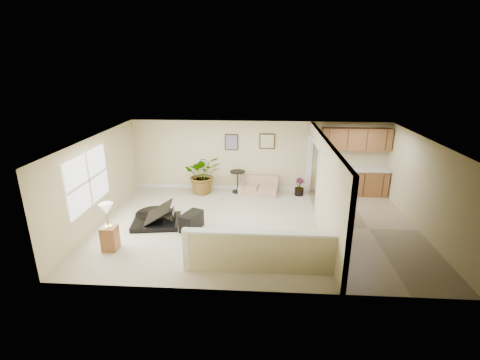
# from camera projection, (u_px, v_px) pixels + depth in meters

# --- Properties ---
(floor) EXTENTS (9.00, 9.00, 0.00)m
(floor) POSITION_uv_depth(u_px,v_px,m) (256.00, 226.00, 9.90)
(floor) COLOR #C0AF95
(floor) RESTS_ON ground
(back_wall) EXTENTS (9.00, 0.04, 2.50)m
(back_wall) POSITION_uv_depth(u_px,v_px,m) (258.00, 156.00, 12.33)
(back_wall) COLOR #C7B988
(back_wall) RESTS_ON floor
(front_wall) EXTENTS (9.00, 0.04, 2.50)m
(front_wall) POSITION_uv_depth(u_px,v_px,m) (254.00, 236.00, 6.66)
(front_wall) COLOR #C7B988
(front_wall) RESTS_ON floor
(left_wall) EXTENTS (0.04, 6.00, 2.50)m
(left_wall) POSITION_uv_depth(u_px,v_px,m) (97.00, 181.00, 9.77)
(left_wall) COLOR #C7B988
(left_wall) RESTS_ON floor
(right_wall) EXTENTS (0.04, 6.00, 2.50)m
(right_wall) POSITION_uv_depth(u_px,v_px,m) (426.00, 188.00, 9.22)
(right_wall) COLOR #C7B988
(right_wall) RESTS_ON floor
(ceiling) EXTENTS (9.00, 6.00, 0.04)m
(ceiling) POSITION_uv_depth(u_px,v_px,m) (257.00, 139.00, 9.09)
(ceiling) COLOR silver
(ceiling) RESTS_ON back_wall
(kitchen_vinyl) EXTENTS (2.70, 6.00, 0.01)m
(kitchen_vinyl) POSITION_uv_depth(u_px,v_px,m) (369.00, 229.00, 9.70)
(kitchen_vinyl) COLOR tan
(kitchen_vinyl) RESTS_ON floor
(interior_partition) EXTENTS (0.18, 5.99, 2.50)m
(interior_partition) POSITION_uv_depth(u_px,v_px,m) (322.00, 184.00, 9.63)
(interior_partition) COLOR #C7B988
(interior_partition) RESTS_ON floor
(pony_half_wall) EXTENTS (3.42, 0.22, 1.00)m
(pony_half_wall) POSITION_uv_depth(u_px,v_px,m) (258.00, 251.00, 7.55)
(pony_half_wall) COLOR #C7B988
(pony_half_wall) RESTS_ON floor
(left_window) EXTENTS (0.05, 2.15, 1.45)m
(left_window) POSITION_uv_depth(u_px,v_px,m) (88.00, 180.00, 9.23)
(left_window) COLOR white
(left_window) RESTS_ON left_wall
(wall_art_left) EXTENTS (0.48, 0.04, 0.58)m
(wall_art_left) POSITION_uv_depth(u_px,v_px,m) (232.00, 142.00, 12.20)
(wall_art_left) COLOR #372714
(wall_art_left) RESTS_ON back_wall
(wall_mirror) EXTENTS (0.55, 0.04, 0.55)m
(wall_mirror) POSITION_uv_depth(u_px,v_px,m) (267.00, 141.00, 12.11)
(wall_mirror) COLOR #372714
(wall_mirror) RESTS_ON back_wall
(kitchen_cabinets) EXTENTS (2.36, 0.65, 2.33)m
(kitchen_cabinets) POSITION_uv_depth(u_px,v_px,m) (350.00, 170.00, 12.00)
(kitchen_cabinets) COLOR #925B2F
(kitchen_cabinets) RESTS_ON floor
(piano) EXTENTS (1.67, 1.71, 1.24)m
(piano) POSITION_uv_depth(u_px,v_px,m) (156.00, 206.00, 9.95)
(piano) COLOR black
(piano) RESTS_ON floor
(piano_bench) EXTENTS (0.61, 0.82, 0.49)m
(piano_bench) POSITION_uv_depth(u_px,v_px,m) (192.00, 221.00, 9.60)
(piano_bench) COLOR black
(piano_bench) RESTS_ON floor
(loveseat) EXTENTS (1.45, 0.95, 0.77)m
(loveseat) POSITION_uv_depth(u_px,v_px,m) (259.00, 185.00, 12.29)
(loveseat) COLOR tan
(loveseat) RESTS_ON floor
(accent_table) EXTENTS (0.54, 0.54, 0.79)m
(accent_table) POSITION_uv_depth(u_px,v_px,m) (237.00, 179.00, 12.28)
(accent_table) COLOR black
(accent_table) RESTS_ON floor
(palm_plant) EXTENTS (1.45, 1.32, 1.39)m
(palm_plant) POSITION_uv_depth(u_px,v_px,m) (203.00, 174.00, 12.17)
(palm_plant) COLOR black
(palm_plant) RESTS_ON floor
(small_plant) EXTENTS (0.44, 0.44, 0.61)m
(small_plant) POSITION_uv_depth(u_px,v_px,m) (299.00, 188.00, 12.09)
(small_plant) COLOR black
(small_plant) RESTS_ON floor
(lamp_stand) EXTENTS (0.36, 0.36, 1.23)m
(lamp_stand) POSITION_uv_depth(u_px,v_px,m) (109.00, 230.00, 8.48)
(lamp_stand) COLOR #925B2F
(lamp_stand) RESTS_ON floor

